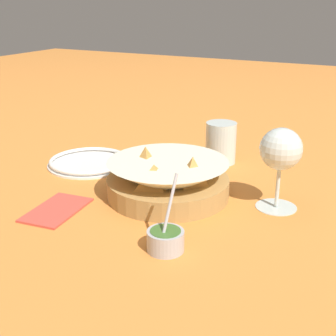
% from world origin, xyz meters
% --- Properties ---
extents(ground_plane, '(4.00, 4.00, 0.00)m').
position_xyz_m(ground_plane, '(0.00, 0.00, 0.00)').
color(ground_plane, orange).
extents(food_basket, '(0.24, 0.24, 0.09)m').
position_xyz_m(food_basket, '(-0.01, 0.02, 0.03)').
color(food_basket, '#B2894C').
rests_on(food_basket, ground_plane).
extents(sauce_cup, '(0.07, 0.06, 0.11)m').
position_xyz_m(sauce_cup, '(-0.19, -0.07, 0.02)').
color(sauce_cup, '#B7B7BC').
rests_on(sauce_cup, ground_plane).
extents(wine_glass, '(0.08, 0.08, 0.15)m').
position_xyz_m(wine_glass, '(0.04, -0.18, 0.11)').
color(wine_glass, silver).
rests_on(wine_glass, ground_plane).
extents(beer_mug, '(0.11, 0.07, 0.09)m').
position_xyz_m(beer_mug, '(0.22, -0.00, 0.04)').
color(beer_mug, silver).
rests_on(beer_mug, ground_plane).
extents(side_plate, '(0.19, 0.19, 0.01)m').
position_xyz_m(side_plate, '(0.06, 0.26, 0.01)').
color(side_plate, white).
rests_on(side_plate, ground_plane).
extents(napkin, '(0.14, 0.09, 0.01)m').
position_xyz_m(napkin, '(-0.16, 0.17, 0.00)').
color(napkin, '#DB4C3D').
rests_on(napkin, ground_plane).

